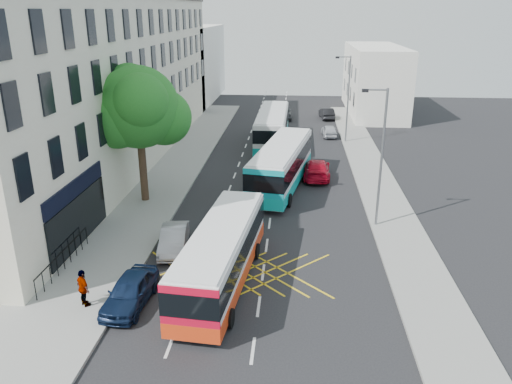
% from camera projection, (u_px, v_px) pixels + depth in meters
% --- Properties ---
extents(ground, '(120.00, 120.00, 0.00)m').
position_uv_depth(ground, '(253.00, 351.00, 18.82)').
color(ground, black).
rests_on(ground, ground).
extents(pavement_left, '(5.00, 70.00, 0.15)m').
position_uv_depth(pavement_left, '(146.00, 200.00, 33.46)').
color(pavement_left, gray).
rests_on(pavement_left, ground).
extents(pavement_right, '(3.00, 70.00, 0.15)m').
position_uv_depth(pavement_right, '(388.00, 207.00, 32.28)').
color(pavement_right, gray).
rests_on(pavement_right, ground).
extents(terrace_main, '(8.30, 45.00, 13.50)m').
position_uv_depth(terrace_main, '(106.00, 80.00, 40.45)').
color(terrace_main, beige).
rests_on(terrace_main, ground).
extents(terrace_far, '(8.00, 20.00, 10.00)m').
position_uv_depth(terrace_far, '(186.00, 64.00, 69.62)').
color(terrace_far, silver).
rests_on(terrace_far, ground).
extents(building_right, '(6.00, 18.00, 8.00)m').
position_uv_depth(building_right, '(374.00, 80.00, 61.57)').
color(building_right, silver).
rests_on(building_right, ground).
extents(street_tree, '(6.30, 5.70, 8.80)m').
position_uv_depth(street_tree, '(138.00, 108.00, 31.29)').
color(street_tree, '#382619').
rests_on(street_tree, pavement_left).
extents(lamp_near, '(1.45, 0.15, 8.00)m').
position_uv_depth(lamp_near, '(380.00, 151.00, 28.01)').
color(lamp_near, slate).
rests_on(lamp_near, pavement_right).
extents(lamp_far, '(1.45, 0.15, 8.00)m').
position_uv_depth(lamp_far, '(347.00, 95.00, 46.73)').
color(lamp_far, slate).
rests_on(lamp_far, pavement_right).
extents(railings, '(0.08, 5.60, 1.14)m').
position_uv_depth(railings, '(64.00, 259.00, 24.24)').
color(railings, black).
rests_on(railings, pavement_left).
extents(bus_near, '(3.28, 10.20, 2.82)m').
position_uv_depth(bus_near, '(221.00, 255.00, 22.98)').
color(bus_near, silver).
rests_on(bus_near, ground).
extents(bus_mid, '(4.50, 11.52, 3.16)m').
position_uv_depth(bus_mid, '(282.00, 165.00, 35.66)').
color(bus_mid, silver).
rests_on(bus_mid, ground).
extents(bus_far, '(2.98, 11.55, 3.24)m').
position_uv_depth(bus_far, '(272.00, 127.00, 46.82)').
color(bus_far, silver).
rests_on(bus_far, ground).
extents(parked_car_blue, '(1.87, 4.05, 1.34)m').
position_uv_depth(parked_car_blue, '(130.00, 291.00, 21.54)').
color(parked_car_blue, '#0E1C39').
rests_on(parked_car_blue, ground).
extents(parked_car_silver, '(1.78, 3.95, 1.26)m').
position_uv_depth(parked_car_silver, '(174.00, 239.00, 26.49)').
color(parked_car_silver, '#A2A3A9').
rests_on(parked_car_silver, ground).
extents(red_hatchback, '(2.10, 4.89, 1.40)m').
position_uv_depth(red_hatchback, '(317.00, 169.00, 38.03)').
color(red_hatchback, '#BA071E').
rests_on(red_hatchback, ground).
extents(distant_car_grey, '(2.17, 4.41, 1.20)m').
position_uv_depth(distant_car_grey, '(283.00, 114.00, 58.60)').
color(distant_car_grey, '#383B3F').
rests_on(distant_car_grey, ground).
extents(distant_car_silver, '(1.56, 3.54, 1.19)m').
position_uv_depth(distant_car_silver, '(329.00, 131.00, 50.47)').
color(distant_car_silver, '#B5B6BD').
rests_on(distant_car_silver, ground).
extents(distant_car_dark, '(1.81, 4.04, 1.29)m').
position_uv_depth(distant_car_dark, '(327.00, 113.00, 58.67)').
color(distant_car_dark, black).
rests_on(distant_car_dark, ground).
extents(pedestrian_far, '(1.01, 0.97, 1.70)m').
position_uv_depth(pedestrian_far, '(83.00, 288.00, 21.14)').
color(pedestrian_far, gray).
rests_on(pedestrian_far, pavement_left).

